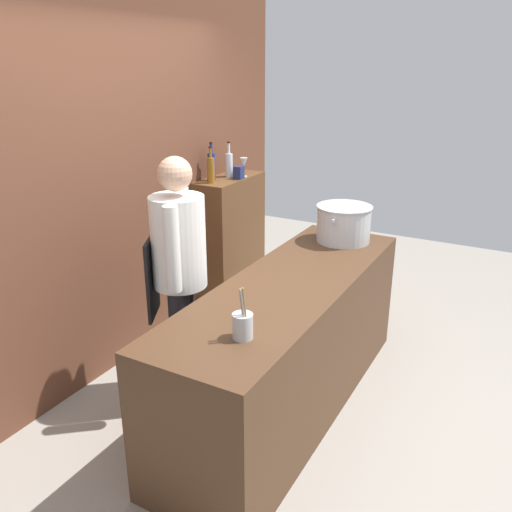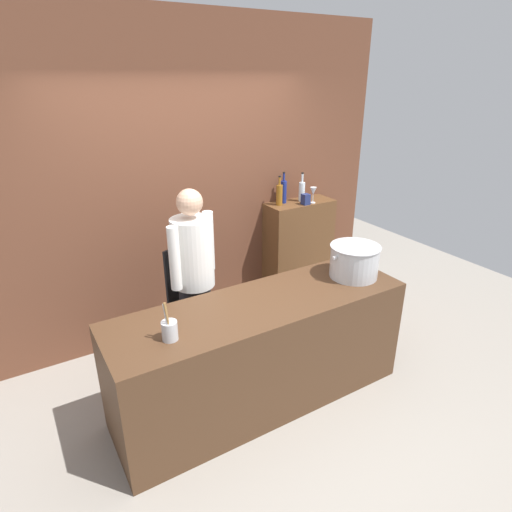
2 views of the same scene
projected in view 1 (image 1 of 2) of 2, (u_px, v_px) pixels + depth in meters
ground_plane at (287, 403)px, 3.61m from camera, size 8.00×8.00×0.00m
brick_back_panel at (111, 164)px, 3.72m from camera, size 4.40×0.10×3.00m
prep_counter at (288, 345)px, 3.45m from camera, size 2.34×0.70×0.90m
bar_cabinet at (230, 241)px, 4.95m from camera, size 0.76×0.32×1.20m
chef at (179, 267)px, 3.35m from camera, size 0.48×0.41×1.66m
stockpot_large at (344, 224)px, 3.98m from camera, size 0.47×0.42×0.27m
utensil_crock at (243, 325)px, 2.60m from camera, size 0.10×0.10×0.28m
wine_bottle_cobalt at (212, 166)px, 4.58m from camera, size 0.06×0.06×0.33m
wine_bottle_clear at (229, 164)px, 4.73m from camera, size 0.07×0.07×0.31m
wine_bottle_amber at (211, 169)px, 4.49m from camera, size 0.07×0.07×0.31m
wine_glass_tall at (244, 163)px, 4.72m from camera, size 0.07×0.07×0.17m
spice_tin_navy at (239, 173)px, 4.66m from camera, size 0.07×0.07×0.11m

